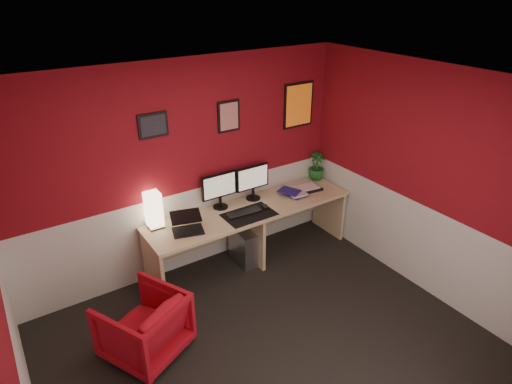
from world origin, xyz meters
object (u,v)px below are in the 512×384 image
Objects in this scene: shoji_lamp at (154,211)px; potted_plant at (317,166)px; pc_tower at (244,245)px; armchair at (144,326)px; zen_tray at (307,188)px; monitor_right at (253,177)px; monitor_left at (220,186)px; laptop at (187,223)px; desk at (251,234)px.

shoji_lamp is 2.32m from potted_plant.
pc_tower is 0.65× the size of armchair.
monitor_right is at bearing 166.97° from zen_tray.
monitor_right reaches higher than pc_tower.
monitor_right is 0.84× the size of armchair.
zen_tray is at bearing -5.34° from shoji_lamp.
armchair is (-0.54, -0.95, -0.61)m from shoji_lamp.
zen_tray is at bearing -13.03° from monitor_right.
monitor_right is at bearing -178.89° from potted_plant.
monitor_right is 1.52× the size of potted_plant.
potted_plant is at bearing 172.33° from armchair.
monitor_right reaches higher than shoji_lamp.
monitor_left is 1.66× the size of zen_tray.
laptop is at bearing -171.94° from potted_plant.
laptop reaches higher than pc_tower.
potted_plant is at bearing 23.90° from laptop.
shoji_lamp is at bearing -145.59° from armchair.
zen_tray is 2.69m from armchair.
potted_plant is at bearing -0.06° from monitor_left.
monitor_left is at bearing 136.43° from pc_tower.
monitor_left is 1.29× the size of pc_tower.
armchair is at bearing -119.44° from shoji_lamp.
laptop is 0.57× the size of monitor_left.
pc_tower is at bearing 22.69° from laptop.
armchair is at bearing -156.17° from desk.
laptop is 0.66m from monitor_left.
monitor_right reaches higher than laptop.
pc_tower is (0.19, -0.20, -0.80)m from monitor_left.
monitor_left reaches higher than pc_tower.
armchair is (-0.80, -0.66, -0.52)m from laptop.
armchair is at bearing -124.40° from laptop.
laptop is 0.94× the size of zen_tray.
potted_plant reaches higher than laptop.
zen_tray is at bearing 3.31° from pc_tower.
monitor_left reaches higher than potted_plant.
monitor_right is (1.28, -0.02, 0.09)m from shoji_lamp.
laptop is at bearing -165.12° from monitor_right.
laptop is (-0.85, -0.07, 0.47)m from desk.
shoji_lamp is 1.26m from armchair.
desk is 6.50× the size of shoji_lamp.
zen_tray is (0.73, -0.17, -0.28)m from monitor_right.
monitor_right is 2.16m from armchair.
monitor_right reaches higher than armchair.
desk is at bearing 20.31° from laptop.
armchair is (-2.54, -0.77, -0.43)m from zen_tray.
laptop is 0.57× the size of monitor_right.
monitor_right is 1.29× the size of pc_tower.
monitor_left is (-0.29, 0.23, 0.66)m from desk.
laptop is at bearing -175.53° from desk.
monitor_left and monitor_right have the same top height.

